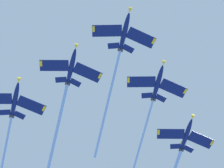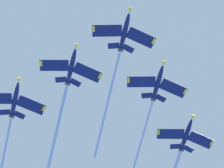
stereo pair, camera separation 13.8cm
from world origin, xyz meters
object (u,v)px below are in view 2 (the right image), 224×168
Objects in this scene: jet_lead at (118,58)px; jet_right_wing at (64,100)px; jet_right_outer at (9,130)px; jet_left_outer at (177,163)px; jet_left_wing at (152,105)px.

jet_lead reaches higher than jet_right_wing.
jet_lead is 0.90× the size of jet_right_outer.
jet_lead is at bearing 130.74° from jet_left_outer.
jet_right_outer is (6.05, 56.84, -0.14)m from jet_left_outer.
jet_right_wing is at bearing 30.82° from jet_lead.
jet_left_outer is (16.26, -16.08, -4.88)m from jet_left_wing.
jet_right_wing is (7.81, 27.21, -0.29)m from jet_left_wing.
jet_right_outer is (33.55, 24.92, -7.84)m from jet_lead.
jet_left_outer is at bearing -96.08° from jet_right_outer.
jet_lead is 42.52m from jet_right_outer.
jet_left_wing is 1.12× the size of jet_left_outer.
jet_right_wing is 1.04× the size of jet_left_outer.
jet_lead is 19.62m from jet_left_wing.
jet_left_wing reaches higher than jet_right_outer.
jet_lead is 42.82m from jet_left_outer.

